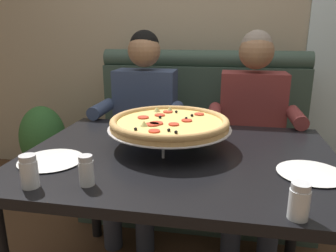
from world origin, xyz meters
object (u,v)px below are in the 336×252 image
object	(u,v)px
diner_left	(142,120)
plate_near_left	(311,171)
booth_bench	(198,153)
shaker_oregano	(86,173)
dining_table	(179,172)
potted_plant	(44,144)
diner_right	(252,125)
pizza	(169,123)
shaker_pepper_flakes	(29,174)
shaker_parmesan	(299,204)
plate_near_right	(51,159)

from	to	relation	value
diner_left	plate_near_left	world-z (taller)	diner_left
booth_bench	shaker_oregano	bearing A→B (deg)	-101.49
dining_table	potted_plant	world-z (taller)	dining_table
booth_bench	potted_plant	bearing A→B (deg)	179.51
dining_table	shaker_oregano	xyz separation A→B (m)	(-0.27, -0.35, 0.13)
diner_right	pizza	xyz separation A→B (m)	(-0.41, -0.61, 0.16)
booth_bench	pizza	size ratio (longest dim) A/B	2.81
shaker_pepper_flakes	shaker_parmesan	world-z (taller)	shaker_pepper_flakes
dining_table	diner_right	bearing A→B (deg)	63.17
shaker_oregano	plate_near_left	xyz separation A→B (m)	(0.77, 0.23, -0.03)
pizza	shaker_oregano	bearing A→B (deg)	-115.47
plate_near_right	potted_plant	xyz separation A→B (m)	(-0.76, 1.15, -0.38)
dining_table	plate_near_left	size ratio (longest dim) A/B	5.37
dining_table	pizza	xyz separation A→B (m)	(-0.06, 0.08, 0.19)
shaker_parmesan	plate_near_left	size ratio (longest dim) A/B	0.44
booth_bench	potted_plant	xyz separation A→B (m)	(-1.25, 0.01, -0.01)
plate_near_left	booth_bench	bearing A→B (deg)	115.30
plate_near_left	potted_plant	distance (m)	2.10
plate_near_right	diner_left	bearing A→B (deg)	80.40
dining_table	pizza	bearing A→B (deg)	124.60
booth_bench	shaker_oregano	distance (m)	1.39
diner_right	potted_plant	world-z (taller)	diner_right
diner_right	shaker_parmesan	distance (m)	1.13
plate_near_right	dining_table	bearing A→B (deg)	19.80
pizza	plate_near_right	distance (m)	0.52
booth_bench	shaker_parmesan	xyz separation A→B (m)	(0.40, -1.39, 0.41)
shaker_parmesan	pizza	bearing A→B (deg)	131.45
shaker_parmesan	diner_left	bearing A→B (deg)	123.69
pizza	shaker_parmesan	xyz separation A→B (m)	(0.46, -0.52, -0.06)
shaker_pepper_flakes	plate_near_left	world-z (taller)	shaker_pepper_flakes
diner_right	shaker_oregano	bearing A→B (deg)	-120.60
booth_bench	pizza	distance (m)	0.99
diner_right	booth_bench	bearing A→B (deg)	142.67
booth_bench	diner_right	world-z (taller)	diner_right
booth_bench	shaker_parmesan	distance (m)	1.51
potted_plant	pizza	bearing A→B (deg)	-36.48
dining_table	potted_plant	size ratio (longest dim) A/B	1.89
diner_left	diner_right	xyz separation A→B (m)	(0.70, 0.00, 0.00)
plate_near_left	plate_near_right	size ratio (longest dim) A/B	0.95
shaker_parmesan	shaker_oregano	distance (m)	0.67
potted_plant	shaker_pepper_flakes	bearing A→B (deg)	-59.45
dining_table	shaker_oregano	world-z (taller)	shaker_oregano
plate_near_right	potted_plant	bearing A→B (deg)	123.40
diner_right	shaker_pepper_flakes	distance (m)	1.35
booth_bench	shaker_pepper_flakes	xyz separation A→B (m)	(-0.45, -1.35, 0.41)
booth_bench	diner_right	xyz separation A→B (m)	(0.35, -0.27, 0.31)
plate_near_left	potted_plant	bearing A→B (deg)	148.35
dining_table	shaker_oregano	distance (m)	0.46
booth_bench	plate_near_left	bearing A→B (deg)	-64.70
pizza	potted_plant	xyz separation A→B (m)	(-1.19, 0.88, -0.48)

